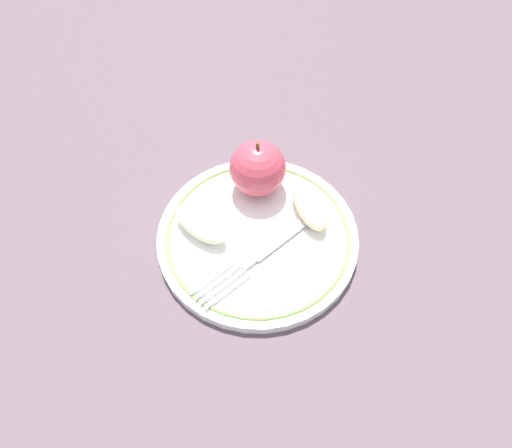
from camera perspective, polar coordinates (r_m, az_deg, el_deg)
The scene contains 6 objects.
ground_plane at distance 0.61m, azimuth -0.15°, elevation -0.86°, with size 2.00×2.00×0.00m, color #55454E.
plate at distance 0.60m, azimuth -0.00°, elevation -1.51°, with size 0.24×0.24×0.02m.
apple_red_whole at distance 0.61m, azimuth 0.18°, elevation 6.42°, with size 0.07×0.07×0.08m.
apple_slice_front at distance 0.59m, azimuth -6.42°, elevation -0.05°, with size 0.08×0.03×0.02m, color #ECEAC5.
apple_slice_back at distance 0.60m, azimuth 6.24°, elevation 1.83°, with size 0.08×0.03×0.02m, color beige.
fork at distance 0.58m, azimuth 0.96°, elevation -3.15°, with size 0.10×0.17×0.00m.
Camera 1 is at (0.33, -0.09, 0.51)m, focal length 35.00 mm.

